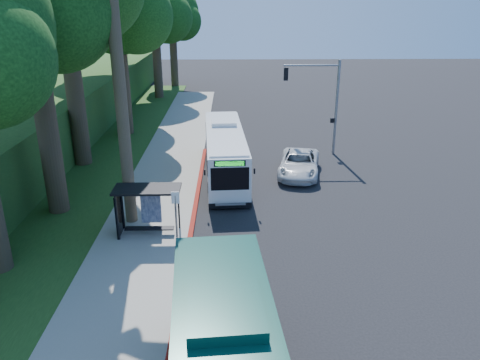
{
  "coord_description": "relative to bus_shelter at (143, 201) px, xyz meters",
  "views": [
    {
      "loc": [
        -2.93,
        -23.78,
        10.99
      ],
      "look_at": [
        -2.46,
        1.0,
        1.38
      ],
      "focal_mm": 35.0,
      "sensor_mm": 36.0,
      "label": 1
    }
  ],
  "objects": [
    {
      "name": "white_bus",
      "position": [
        3.9,
        8.48,
        -0.17
      ],
      "size": [
        3.06,
        11.4,
        3.36
      ],
      "rotation": [
        0.0,
        0.0,
        0.06
      ],
      "color": "white",
      "rests_on": "ground"
    },
    {
      "name": "tree_2",
      "position": [
        -4.64,
        18.84,
        8.67
      ],
      "size": [
        8.82,
        8.4,
        15.12
      ],
      "color": "#382B1E",
      "rests_on": "ground"
    },
    {
      "name": "stop_sign_pole",
      "position": [
        1.86,
        -2.14,
        0.28
      ],
      "size": [
        0.35,
        0.06,
        3.17
      ],
      "color": "gray",
      "rests_on": "ground"
    },
    {
      "name": "pickup",
      "position": [
        8.83,
        8.43,
        -1.04
      ],
      "size": [
        3.53,
        5.87,
        1.53
      ],
      "primitive_type": "imported",
      "rotation": [
        0.0,
        0.0,
        -0.19
      ],
      "color": "silver",
      "rests_on": "ground"
    },
    {
      "name": "bus_shelter",
      "position": [
        0.0,
        0.0,
        0.0
      ],
      "size": [
        3.2,
        1.51,
        2.55
      ],
      "color": "black",
      "rests_on": "ground"
    },
    {
      "name": "tree_4",
      "position": [
        -4.14,
        34.84,
        7.92
      ],
      "size": [
        8.4,
        8.0,
        14.14
      ],
      "color": "#382B1E",
      "rests_on": "ground"
    },
    {
      "name": "tree_5",
      "position": [
        -3.16,
        42.84,
        7.16
      ],
      "size": [
        7.35,
        7.0,
        12.86
      ],
      "color": "#382B1E",
      "rests_on": "ground"
    },
    {
      "name": "ground",
      "position": [
        7.26,
        2.86,
        -1.81
      ],
      "size": [
        140.0,
        140.0,
        0.0
      ],
      "primitive_type": "plane",
      "color": "black",
      "rests_on": "ground"
    },
    {
      "name": "red_curb",
      "position": [
        2.26,
        -1.14,
        -1.74
      ],
      "size": [
        0.25,
        30.0,
        0.13
      ],
      "primitive_type": "cube",
      "color": "maroon",
      "rests_on": "ground"
    },
    {
      "name": "grass_verge",
      "position": [
        -5.74,
        7.86,
        -1.78
      ],
      "size": [
        8.0,
        70.0,
        0.06
      ],
      "primitive_type": "cube",
      "color": "#234719",
      "rests_on": "ground"
    },
    {
      "name": "sidewalk",
      "position": [
        -0.04,
        2.86,
        -1.75
      ],
      "size": [
        4.5,
        70.0,
        0.12
      ],
      "primitive_type": "cube",
      "color": "gray",
      "rests_on": "ground"
    },
    {
      "name": "traffic_signal_pole",
      "position": [
        11.04,
        12.86,
        2.62
      ],
      "size": [
        4.1,
        0.3,
        7.0
      ],
      "color": "gray",
      "rests_on": "ground"
    }
  ]
}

